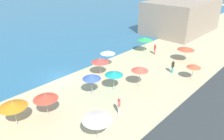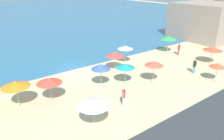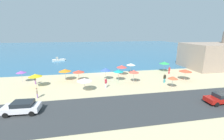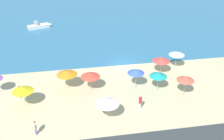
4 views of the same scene
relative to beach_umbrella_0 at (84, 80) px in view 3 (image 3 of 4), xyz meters
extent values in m
plane|color=#C9BA8F|center=(4.05, 11.22, -2.04)|extent=(160.00, 160.00, 0.00)
cube|color=teal|center=(4.05, 66.22, -2.02)|extent=(150.00, 110.00, 0.05)
cube|color=#333639|center=(4.05, -6.78, -2.01)|extent=(80.00, 8.00, 0.06)
cylinder|color=#B2B2B7|center=(0.00, 0.00, -1.11)|extent=(0.05, 0.05, 1.88)
cone|color=#F9D9D6|center=(0.00, 0.00, 0.00)|extent=(2.44, 2.44, 0.44)
sphere|color=silver|center=(0.00, 0.00, 0.25)|extent=(0.08, 0.08, 0.08)
cylinder|color=#B2B2B7|center=(8.29, 8.17, -1.12)|extent=(0.05, 0.05, 1.84)
cone|color=#EA453D|center=(8.29, 8.17, -0.01)|extent=(2.30, 2.30, 0.49)
sphere|color=silver|center=(8.29, 8.17, 0.27)|extent=(0.08, 0.08, 0.08)
cylinder|color=#B2B2B7|center=(19.14, 8.98, -0.99)|extent=(0.05, 0.05, 2.11)
cone|color=green|center=(19.14, 8.98, 0.24)|extent=(2.40, 2.40, 0.45)
sphere|color=silver|center=(19.14, 8.98, 0.50)|extent=(0.08, 0.08, 0.08)
cylinder|color=#B2B2B7|center=(6.64, 4.30, -1.08)|extent=(0.05, 0.05, 1.94)
cone|color=teal|center=(6.64, 4.30, 0.05)|extent=(2.05, 2.05, 0.42)
sphere|color=silver|center=(6.64, 4.30, 0.29)|extent=(0.08, 0.08, 0.08)
cylinder|color=#B2B2B7|center=(-11.93, 6.74, -1.04)|extent=(0.05, 0.05, 2.00)
cone|color=#9C4DB1|center=(-11.93, 6.74, 0.09)|extent=(1.80, 1.80, 0.38)
sphere|color=silver|center=(-11.93, 6.74, 0.31)|extent=(0.08, 0.08, 0.08)
cylinder|color=#B2B2B7|center=(4.22, 5.29, -1.02)|extent=(0.05, 0.05, 2.04)
cone|color=#3E5DBF|center=(4.22, 5.29, 0.21)|extent=(2.00, 2.00, 0.53)
sphere|color=silver|center=(4.22, 5.29, 0.50)|extent=(0.08, 0.08, 0.08)
cylinder|color=#B2B2B7|center=(-1.12, 5.63, -1.11)|extent=(0.05, 0.05, 1.86)
cone|color=#EE4732|center=(-1.12, 5.63, -0.03)|extent=(2.27, 2.27, 0.41)
sphere|color=silver|center=(-1.12, 5.63, 0.21)|extent=(0.08, 0.08, 0.08)
cylinder|color=#B2B2B7|center=(-8.48, 3.48, -1.03)|extent=(0.05, 0.05, 2.03)
cone|color=gold|center=(-8.48, 3.48, 0.17)|extent=(2.27, 2.27, 0.47)
sphere|color=silver|center=(-8.48, 3.48, 0.44)|extent=(0.08, 0.08, 0.08)
cylinder|color=#B2B2B7|center=(20.05, 2.32, -1.12)|extent=(0.05, 0.05, 1.86)
cone|color=#D84F32|center=(20.05, 2.32, -0.01)|extent=(2.46, 2.46, 0.45)
sphere|color=silver|center=(20.05, 2.32, 0.24)|extent=(0.08, 0.08, 0.08)
cylinder|color=#B2B2B7|center=(-3.80, 6.38, -1.05)|extent=(0.05, 0.05, 1.99)
cone|color=orange|center=(-3.80, 6.38, 0.12)|extent=(2.41, 2.41, 0.45)
sphere|color=silver|center=(-3.80, 6.38, 0.37)|extent=(0.08, 0.08, 0.08)
cylinder|color=#B2B2B7|center=(15.14, -1.12, -1.19)|extent=(0.05, 0.05, 1.70)
cone|color=#ED5734|center=(15.14, -1.12, -0.17)|extent=(1.71, 1.71, 0.44)
sphere|color=silver|center=(15.14, -1.12, 0.08)|extent=(0.08, 0.08, 0.08)
cylinder|color=#B2B2B7|center=(9.31, 2.73, -1.02)|extent=(0.05, 0.05, 2.05)
cone|color=#F35441|center=(9.31, 2.73, 0.20)|extent=(1.98, 1.98, 0.49)
sphere|color=silver|center=(9.31, 2.73, 0.48)|extent=(0.08, 0.08, 0.08)
cylinder|color=#B2B2B7|center=(10.76, 9.23, -1.02)|extent=(0.05, 0.05, 2.05)
cone|color=white|center=(10.76, 9.23, 0.15)|extent=(2.07, 2.07, 0.39)
sphere|color=silver|center=(10.76, 9.23, 0.38)|extent=(0.08, 0.08, 0.08)
cylinder|color=purple|center=(-9.24, 5.43, -1.67)|extent=(0.14, 0.14, 0.75)
cylinder|color=purple|center=(-9.13, 5.29, -1.67)|extent=(0.14, 0.14, 0.75)
cube|color=#24262C|center=(-9.19, 5.36, -1.00)|extent=(0.39, 0.42, 0.59)
sphere|color=brown|center=(-9.19, 5.36, -0.58)|extent=(0.22, 0.22, 0.22)
cylinder|color=brown|center=(-9.33, 5.55, -1.05)|extent=(0.09, 0.09, 0.53)
cylinder|color=brown|center=(-9.04, 5.17, -1.05)|extent=(0.09, 0.09, 0.53)
cylinder|color=#8552B4|center=(-7.01, -1.32, -1.67)|extent=(0.14, 0.14, 0.75)
cylinder|color=#8552B4|center=(-7.07, -1.15, -1.67)|extent=(0.14, 0.14, 0.75)
cube|color=beige|center=(-7.04, -1.24, -1.00)|extent=(0.32, 0.41, 0.60)
sphere|color=#A26B4F|center=(-7.04, -1.24, -0.57)|extent=(0.22, 0.22, 0.22)
cylinder|color=#A26B4F|center=(-6.96, -1.47, -1.05)|extent=(0.09, 0.09, 0.54)
cylinder|color=#A26B4F|center=(-7.11, -1.01, -1.05)|extent=(0.09, 0.09, 0.54)
cylinder|color=teal|center=(15.30, 1.64, -1.63)|extent=(0.14, 0.14, 0.83)
cylinder|color=teal|center=(15.12, 1.65, -1.63)|extent=(0.14, 0.14, 0.83)
cube|color=black|center=(15.21, 1.65, -0.88)|extent=(0.38, 0.25, 0.66)
sphere|color=brown|center=(15.21, 1.65, -0.42)|extent=(0.22, 0.22, 0.22)
cylinder|color=brown|center=(15.45, 1.63, -0.93)|extent=(0.09, 0.09, 0.59)
cylinder|color=brown|center=(14.97, 1.67, -0.93)|extent=(0.09, 0.09, 0.59)
cylinder|color=white|center=(3.56, 0.84, -1.60)|extent=(0.14, 0.14, 0.88)
cylinder|color=white|center=(3.71, 0.95, -1.60)|extent=(0.14, 0.14, 0.88)
cube|color=#C72A43|center=(3.63, 0.89, -0.82)|extent=(0.42, 0.39, 0.70)
sphere|color=tan|center=(3.63, 0.89, -0.34)|extent=(0.22, 0.22, 0.22)
cylinder|color=tan|center=(3.44, 0.75, -0.87)|extent=(0.09, 0.09, 0.63)
cylinder|color=tan|center=(3.83, 1.03, -0.87)|extent=(0.09, 0.09, 0.63)
cylinder|color=#DD4046|center=(19.56, 7.16, -1.62)|extent=(0.14, 0.14, 0.85)
cylinder|color=#DD4046|center=(19.38, 7.14, -1.62)|extent=(0.14, 0.14, 0.85)
cube|color=red|center=(19.47, 7.15, -0.87)|extent=(0.38, 0.25, 0.67)
sphere|color=#997258|center=(19.47, 7.15, -0.40)|extent=(0.22, 0.22, 0.22)
cylinder|color=#997258|center=(19.71, 7.17, -0.92)|extent=(0.09, 0.09, 0.60)
cylinder|color=#997258|center=(19.23, 7.13, -0.92)|extent=(0.09, 0.09, 0.60)
cube|color=#A11610|center=(18.49, -7.77, -1.37)|extent=(4.51, 1.74, 0.60)
cube|color=#1E2328|center=(18.71, -7.77, -0.80)|extent=(2.53, 1.53, 0.52)
cylinder|color=black|center=(16.95, -8.58, -1.66)|extent=(0.64, 0.22, 0.64)
cylinder|color=black|center=(16.96, -6.95, -1.66)|extent=(0.64, 0.22, 0.64)
cube|color=silver|center=(-7.55, -5.63, -1.32)|extent=(4.25, 2.05, 0.68)
cube|color=#1E2328|center=(-7.34, -5.64, -0.73)|extent=(2.41, 1.74, 0.50)
cylinder|color=black|center=(-9.00, -6.43, -1.66)|extent=(0.65, 0.25, 0.64)
cylinder|color=black|center=(-8.91, -4.69, -1.66)|extent=(0.65, 0.25, 0.64)
cylinder|color=black|center=(-6.18, -6.57, -1.66)|extent=(0.65, 0.25, 0.64)
cylinder|color=black|center=(-6.09, -4.83, -1.66)|extent=(0.65, 0.25, 0.64)
cube|color=silver|center=(-8.54, 28.37, -1.77)|extent=(4.13, 2.52, 0.45)
cube|color=silver|center=(-6.50, 29.03, -1.72)|extent=(0.66, 0.89, 0.27)
cube|color=silver|center=(-8.54, 28.37, -1.50)|extent=(4.15, 2.60, 0.08)
cube|color=#B2AD9E|center=(-8.91, 28.26, -1.12)|extent=(0.83, 0.99, 0.84)
cube|color=gray|center=(35.26, 11.00, 1.23)|extent=(16.27, 10.58, 6.54)
camera|label=1|loc=(-9.38, -10.32, 10.61)|focal=35.00mm
camera|label=2|loc=(-7.19, -11.92, 8.27)|focal=35.00mm
camera|label=3|loc=(0.22, -23.61, 7.63)|focal=24.00mm
camera|label=4|loc=(-3.33, -22.60, 16.11)|focal=45.00mm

